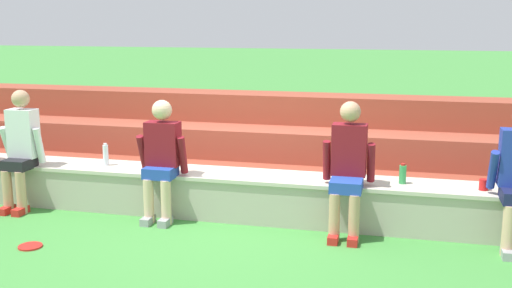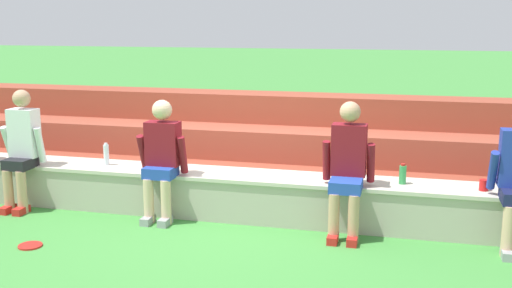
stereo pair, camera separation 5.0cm
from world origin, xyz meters
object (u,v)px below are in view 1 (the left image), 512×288
Objects in this scene: plastic_cup_middle at (484,185)px; person_left_of_center at (21,147)px; person_right_of_center at (348,165)px; person_center at (161,156)px; water_bottle_center_gap at (403,174)px; water_bottle_near_right at (106,155)px; frisbee at (30,246)px.

person_left_of_center is at bearing -177.10° from plastic_cup_middle.
person_right_of_center is at bearing 0.57° from person_left_of_center.
person_center is 2.58m from water_bottle_center_gap.
person_left_of_center reaches higher than water_bottle_near_right.
water_bottle_center_gap is at bearing 6.80° from person_center.
person_center is 0.89m from water_bottle_near_right.
person_left_of_center is 1.73m from person_center.
person_right_of_center is at bearing -5.61° from water_bottle_near_right.
water_bottle_near_right is at bearing 179.20° from plastic_cup_middle.
frisbee is at bearing -94.33° from water_bottle_near_right.
frisbee is at bearing -158.05° from water_bottle_center_gap.
water_bottle_near_right is (-2.84, 0.28, -0.10)m from person_right_of_center.
person_left_of_center is at bearing -179.64° from person_center.
plastic_cup_middle is (0.79, -0.06, -0.05)m from water_bottle_center_gap.
person_left_of_center is 3.74m from person_right_of_center.
person_center reaches higher than frisbee.
person_right_of_center is 1.36m from plastic_cup_middle.
person_center is (1.73, 0.01, -0.01)m from person_left_of_center.
water_bottle_center_gap is 3.81m from frisbee.
person_left_of_center is 0.96m from water_bottle_near_right.
water_bottle_center_gap is (3.38, -0.00, -0.02)m from water_bottle_near_right.
person_right_of_center is 3.23m from frisbee.
person_left_of_center is at bearing -175.79° from water_bottle_center_gap.
person_right_of_center reaches higher than frisbee.
person_right_of_center is at bearing 0.75° from person_center.
water_bottle_near_right is 2.37× the size of plastic_cup_middle.
water_bottle_near_right reaches higher than water_bottle_center_gap.
person_center is at bearing -20.27° from water_bottle_near_right.
person_right_of_center is 0.62m from water_bottle_center_gap.
person_left_of_center is 1.05× the size of person_center.
plastic_cup_middle is at bearing 2.90° from person_left_of_center.
person_right_of_center reaches higher than water_bottle_near_right.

